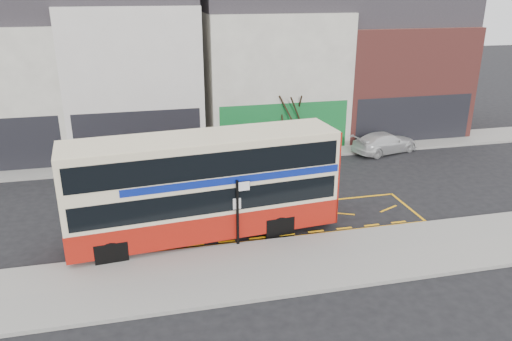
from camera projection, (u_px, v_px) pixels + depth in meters
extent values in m
plane|color=black|center=(277.00, 238.00, 21.24)|extent=(120.00, 120.00, 0.00)
cube|color=gray|center=(293.00, 264.00, 19.11)|extent=(40.00, 4.00, 0.15)
cube|color=gray|center=(280.00, 240.00, 20.87)|extent=(40.00, 0.15, 0.15)
cube|color=gray|center=(230.00, 155.00, 31.24)|extent=(50.00, 3.00, 0.15)
cube|color=silver|center=(2.00, 90.00, 30.63)|extent=(8.00, 8.00, 8.00)
cube|color=silver|center=(134.00, 77.00, 32.16)|extent=(8.00, 8.00, 9.00)
cube|color=black|center=(139.00, 138.00, 29.55)|extent=(7.36, 0.06, 3.20)
cube|color=black|center=(139.00, 141.00, 29.64)|extent=(5.60, 0.04, 2.00)
cube|color=silver|center=(269.00, 76.00, 34.17)|extent=(9.00, 8.00, 8.50)
cube|color=#126529|center=(284.00, 128.00, 31.47)|extent=(8.28, 0.06, 3.20)
cube|color=black|center=(284.00, 131.00, 31.56)|extent=(6.30, 0.04, 2.00)
cube|color=brown|center=(389.00, 78.00, 36.27)|extent=(9.00, 8.00, 7.50)
cube|color=#28262B|center=(395.00, 11.00, 34.64)|extent=(9.00, 7.20, 1.80)
cube|color=black|center=(413.00, 120.00, 33.39)|extent=(8.28, 0.06, 3.20)
cube|color=black|center=(413.00, 123.00, 33.48)|extent=(6.30, 0.04, 2.00)
cube|color=beige|center=(204.00, 184.00, 20.55)|extent=(11.30, 3.55, 4.09)
cube|color=#98150C|center=(205.00, 217.00, 21.07)|extent=(11.34, 3.59, 1.11)
cube|color=#98150C|center=(325.00, 169.00, 22.20)|extent=(0.30, 2.56, 4.09)
cube|color=black|center=(204.00, 190.00, 20.65)|extent=(10.86, 3.57, 0.96)
cube|color=black|center=(203.00, 156.00, 20.12)|extent=(10.86, 3.57, 1.01)
cube|color=navy|center=(227.00, 169.00, 20.67)|extent=(9.09, 3.39, 0.30)
cube|color=black|center=(63.00, 214.00, 19.09)|extent=(0.28, 2.32, 1.62)
cube|color=black|center=(56.00, 171.00, 18.47)|extent=(0.28, 2.32, 1.01)
cube|color=black|center=(60.00, 191.00, 18.76)|extent=(0.21, 1.77, 0.35)
cube|color=beige|center=(202.00, 138.00, 19.85)|extent=(11.29, 3.45, 0.12)
cylinder|color=black|center=(111.00, 253.00, 19.03)|extent=(1.03, 0.38, 1.01)
cylinder|color=black|center=(108.00, 227.00, 21.06)|extent=(1.03, 0.38, 1.01)
cylinder|color=black|center=(279.00, 227.00, 21.07)|extent=(1.03, 0.38, 1.01)
cylinder|color=black|center=(262.00, 206.00, 23.10)|extent=(1.03, 0.38, 1.01)
cube|color=black|center=(237.00, 213.00, 19.95)|extent=(0.10, 0.10, 2.80)
cube|color=white|center=(244.00, 186.00, 19.64)|extent=(0.50, 0.09, 0.41)
cube|color=white|center=(237.00, 204.00, 19.87)|extent=(0.33, 0.06, 0.47)
imported|color=silver|center=(122.00, 159.00, 28.50)|extent=(4.72, 2.49, 1.53)
imported|color=#3C3E43|center=(251.00, 155.00, 29.63)|extent=(3.82, 1.38, 1.25)
imported|color=silver|center=(385.00, 142.00, 31.81)|extent=(4.82, 2.96, 1.31)
cylinder|color=black|center=(289.00, 138.00, 31.93)|extent=(0.24, 0.24, 1.75)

